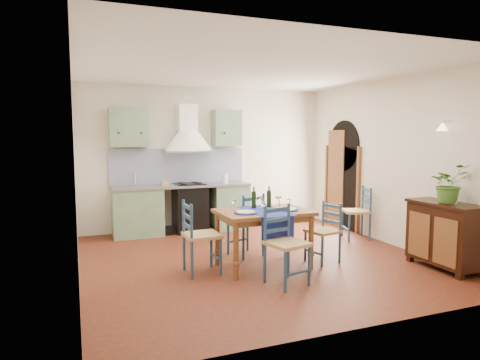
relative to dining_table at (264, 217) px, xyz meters
name	(u,v)px	position (x,y,z in m)	size (l,w,h in m)	color
floor	(256,259)	(0.05, 0.39, -0.72)	(5.00, 5.00, 0.00)	#49160F
back_wall	(187,177)	(-0.42, 2.68, 0.33)	(5.00, 0.96, 2.80)	beige
right_wall	(381,165)	(2.55, 0.67, 0.62)	(0.26, 5.00, 2.80)	beige
left_wall	(75,172)	(-2.45, 0.39, 0.68)	(0.04, 5.00, 2.80)	beige
ceiling	(257,69)	(0.05, 0.39, 2.09)	(5.00, 5.00, 0.01)	silver
dining_table	(264,217)	(0.00, 0.00, 0.00)	(1.30, 0.98, 1.13)	brown
chair_near	(285,244)	(-0.03, -0.71, -0.21)	(0.55, 0.55, 0.98)	navy
chair_far	(247,224)	(0.00, 0.63, -0.21)	(0.56, 0.56, 0.97)	navy
chair_left	(199,236)	(-0.92, 0.07, -0.21)	(0.47, 0.47, 0.99)	navy
chair_right	(324,231)	(0.94, -0.08, -0.26)	(0.49, 0.49, 0.88)	navy
chair_spare	(358,212)	(2.28, 0.94, -0.23)	(0.54, 0.54, 0.94)	navy
sideboard	(444,233)	(2.31, -0.97, -0.21)	(0.50, 1.05, 0.94)	black
potted_plant	(449,184)	(2.30, -1.01, 0.49)	(0.48, 0.42, 0.54)	#396924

